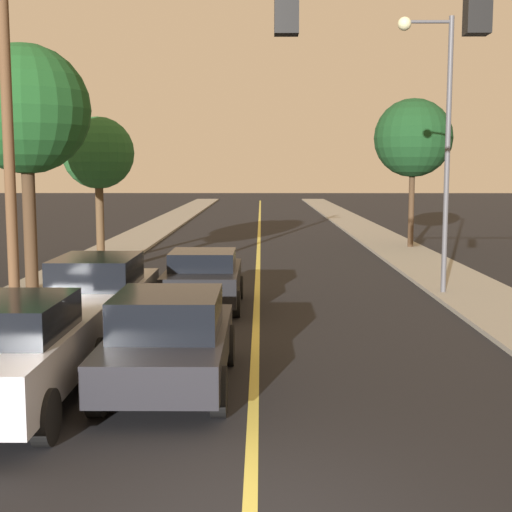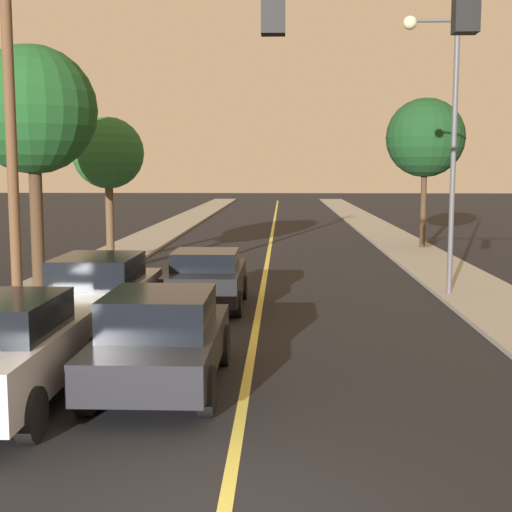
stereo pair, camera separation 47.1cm
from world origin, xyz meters
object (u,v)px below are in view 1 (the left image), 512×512
Objects in this scene: tree_left_far at (25,110)px; tree_left_near at (98,154)px; car_near_lane_front at (169,339)px; car_outer_lane_second at (99,292)px; tree_right_near at (413,138)px; traffic_signal_mast at (508,73)px; car_near_lane_second at (203,278)px; utility_pole_left at (7,113)px; car_outer_lane_front at (14,352)px; streetlamp_right at (437,120)px.

tree_left_near is at bearing 84.48° from tree_left_far.
tree_left_near is (-4.47, 15.04, 3.24)m from car_near_lane_front.
car_outer_lane_second is 0.78× the size of tree_right_near.
traffic_signal_mast is at bearing -98.70° from tree_right_near.
tree_left_far is (-0.59, -6.11, 1.05)m from tree_left_near.
car_outer_lane_second is at bearing -132.24° from car_near_lane_second.
tree_left_far is at bearing -139.47° from tree_right_near.
traffic_signal_mast is at bearing -34.06° from utility_pole_left.
car_outer_lane_front is 11.21m from tree_left_far.
traffic_signal_mast is (6.84, -5.70, 3.95)m from car_outer_lane_second.
utility_pole_left is at bearing -76.83° from tree_left_far.
tree_left_far is (-1.01, 4.31, 0.41)m from utility_pole_left.
tree_left_near is 6.23m from tree_left_far.
tree_left_far is at bearing 156.27° from car_near_lane_second.
car_near_lane_second is at bearing 120.51° from traffic_signal_mast.
car_near_lane_second is 0.60× the size of traffic_signal_mast.
traffic_signal_mast reaches higher than car_outer_lane_second.
utility_pole_left reaches higher than traffic_signal_mast.
traffic_signal_mast is 0.73× the size of utility_pole_left.
streetlamp_right reaches higher than car_outer_lane_front.
tree_left_near is (-2.36, 16.06, 3.19)m from car_outer_lane_front.
traffic_signal_mast is (4.73, -8.02, 4.00)m from car_near_lane_second.
car_near_lane_front is at bearing -111.71° from tree_right_near.
car_outer_lane_second is at bearing -6.94° from utility_pole_left.
tree_left_far is at bearing 133.68° from traffic_signal_mast.
car_outer_lane_second is 0.95× the size of tree_left_near.
tree_right_near is at bearing 81.30° from traffic_signal_mast.
streetlamp_right is 1.40× the size of tree_left_near.
car_outer_lane_front is at bearing -115.59° from tree_right_near.
car_near_lane_second is 0.44× the size of utility_pole_left.
car_near_lane_second is at bearing -23.73° from tree_left_far.
utility_pole_left is (-8.78, 5.94, -0.06)m from traffic_signal_mast.
car_outer_lane_front is 0.60× the size of streetlamp_right.
traffic_signal_mast is 9.86m from streetlamp_right.
tree_right_near is at bearing 57.24° from car_outer_lane_second.
utility_pole_left is at bearing -127.91° from tree_right_near.
traffic_signal_mast is 0.87× the size of streetlamp_right.
utility_pole_left is (-1.94, 5.63, 3.83)m from car_outer_lane_front.
car_near_lane_front is 4.86m from car_outer_lane_second.
traffic_signal_mast is 10.60m from utility_pole_left.
tree_left_far reaches higher than tree_right_near.
car_outer_lane_front is 13.17m from streetlamp_right.
utility_pole_left reaches higher than car_outer_lane_front.
streetlamp_right is at bearing -31.84° from tree_left_near.
traffic_signal_mast reaches higher than car_near_lane_second.
tree_left_near is 0.82× the size of tree_right_near.
tree_left_near is (-2.36, 10.66, 3.24)m from car_outer_lane_second.
traffic_signal_mast is 14.18m from tree_left_far.
utility_pole_left reaches higher than car_outer_lane_second.
tree_left_near is at bearing 148.16° from streetlamp_right.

